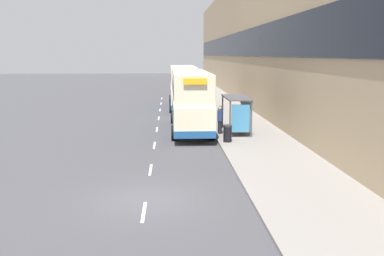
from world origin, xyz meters
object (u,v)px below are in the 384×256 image
double_decker_bus_ahead (183,86)px  car_0 (182,89)px  bus_shelter (239,108)px  pedestrian_at_shelter (220,120)px  double_decker_bus_near (191,100)px  pedestrian_2 (220,116)px  pedestrian_1 (247,114)px  litter_bin (228,133)px

double_decker_bus_ahead → car_0: double_decker_bus_ahead is taller
bus_shelter → car_0: 30.53m
car_0 → pedestrian_at_shelter: (1.72, -30.59, 0.26)m
double_decker_bus_near → double_decker_bus_ahead: bearing=90.4°
double_decker_bus_near → pedestrian_at_shelter: (1.93, -1.87, -1.19)m
bus_shelter → double_decker_bus_ahead: bearing=102.7°
double_decker_bus_ahead → pedestrian_2: bearing=-80.1°
bus_shelter → pedestrian_at_shelter: bearing=-170.1°
double_decker_bus_ahead → pedestrian_1: (4.38, -12.54, -1.22)m
bus_shelter → double_decker_bus_near: size_ratio=0.39×
pedestrian_1 → car_0: bearing=98.3°
pedestrian_1 → double_decker_bus_ahead: bearing=109.3°
car_0 → pedestrian_at_shelter: pedestrian_at_shelter is taller
bus_shelter → pedestrian_1: bearing=69.1°
pedestrian_1 → pedestrian_2: (-2.08, -0.69, -0.03)m
double_decker_bus_near → pedestrian_at_shelter: 2.94m
pedestrian_1 → litter_bin: bearing=-111.4°
double_decker_bus_near → pedestrian_2: 2.54m
litter_bin → pedestrian_2: bearing=88.6°
double_decker_bus_near → pedestrian_1: size_ratio=5.95×
pedestrian_2 → litter_bin: pedestrian_2 is taller
car_0 → litter_bin: bearing=-86.8°
bus_shelter → car_0: (-3.09, 30.35, -1.05)m
car_0 → pedestrian_1: (4.07, -27.78, 0.24)m
car_0 → pedestrian_at_shelter: size_ratio=2.18×
double_decker_bus_ahead → pedestrian_at_shelter: (2.03, -15.35, -1.19)m
car_0 → double_decker_bus_ahead: bearing=-91.2°
double_decker_bus_near → pedestrian_1: 4.55m
bus_shelter → car_0: bus_shelter is taller
bus_shelter → double_decker_bus_near: bearing=153.7°
car_0 → litter_bin: (1.87, -33.40, -0.16)m
double_decker_bus_ahead → pedestrian_1: 13.34m
double_decker_bus_near → car_0: size_ratio=2.66×
double_decker_bus_near → pedestrian_2: bearing=6.5°
double_decker_bus_near → litter_bin: (2.08, -4.68, -1.62)m
double_decker_bus_ahead → litter_bin: size_ratio=10.85×
double_decker_bus_ahead → pedestrian_at_shelter: bearing=-82.5°
car_0 → pedestrian_2: size_ratio=2.30×
pedestrian_2 → double_decker_bus_ahead: bearing=99.9°
car_0 → pedestrian_2: pedestrian_2 is taller
double_decker_bus_near → litter_bin: size_ratio=10.25×
car_0 → litter_bin: car_0 is taller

